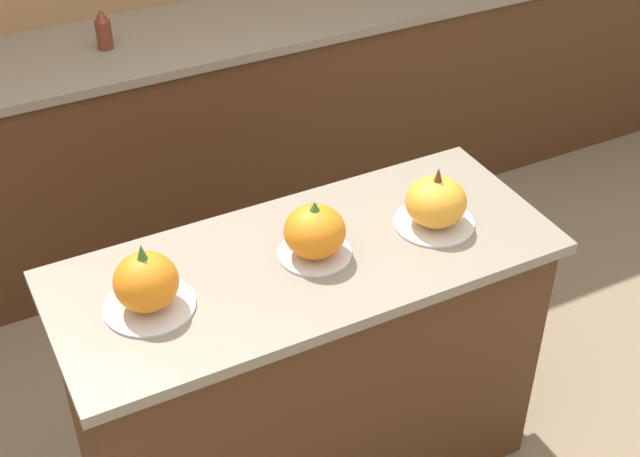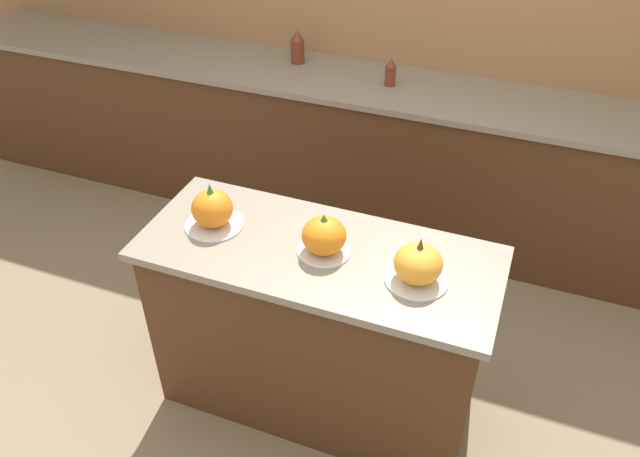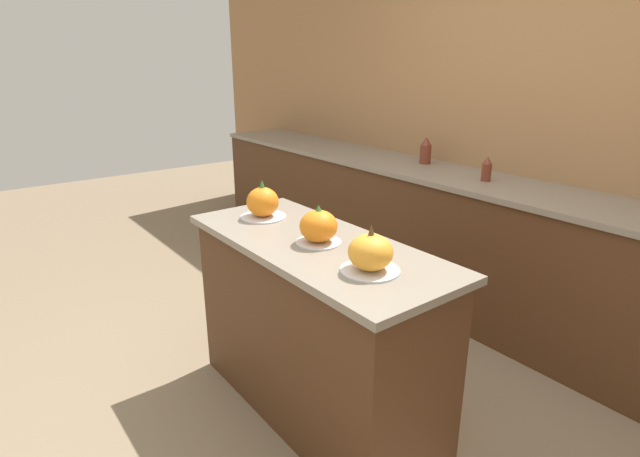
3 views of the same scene
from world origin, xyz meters
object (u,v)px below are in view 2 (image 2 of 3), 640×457
at_px(pumpkin_cake_right, 418,265).
at_px(bottle_tall, 297,47).
at_px(pumpkin_cake_left, 212,210).
at_px(bottle_short, 390,72).
at_px(pumpkin_cake_center, 324,237).

height_order(pumpkin_cake_right, bottle_tall, bottle_tall).
bearing_deg(pumpkin_cake_left, pumpkin_cake_right, -2.03).
height_order(bottle_tall, bottle_short, bottle_tall).
xyz_separation_m(pumpkin_cake_right, bottle_short, (-0.52, 1.48, 0.05)).
bearing_deg(pumpkin_cake_right, bottle_short, 109.49).
bearing_deg(pumpkin_cake_left, bottle_tall, 100.36).
relative_size(bottle_tall, bottle_short, 1.26).
height_order(pumpkin_cake_left, pumpkin_cake_right, pumpkin_cake_left).
bearing_deg(bottle_short, bottle_tall, 169.35).
height_order(pumpkin_cake_right, bottle_short, bottle_short).
relative_size(pumpkin_cake_left, pumpkin_cake_center, 1.16).
bearing_deg(pumpkin_cake_right, bottle_tall, 125.23).
relative_size(pumpkin_cake_center, bottle_tall, 1.04).
xyz_separation_m(pumpkin_cake_right, bottle_tall, (-1.13, 1.60, 0.06)).
height_order(pumpkin_cake_center, bottle_short, bottle_short).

